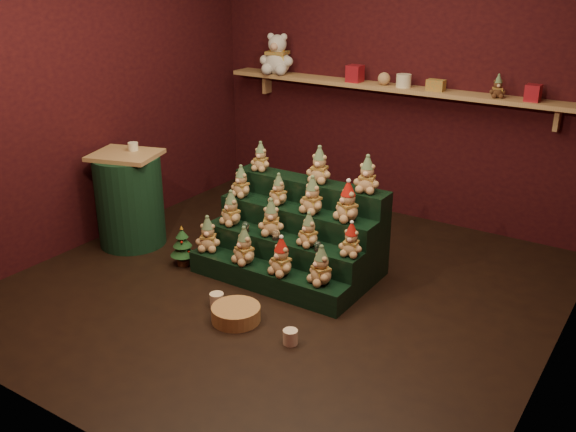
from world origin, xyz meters
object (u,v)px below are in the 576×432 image
Objects in this scene: riser_tier_front at (266,278)px; snow_globe_c at (318,246)px; brown_bear at (498,86)px; mug_right at (290,337)px; snow_globe_a at (245,227)px; side_table at (130,199)px; white_bear at (277,48)px; mug_left at (217,300)px; mini_christmas_tree at (183,246)px; wicker_basket at (236,314)px; snow_globe_b at (275,235)px.

riser_tier_front is 0.51m from snow_globe_c.
snow_globe_c is 0.40× the size of brown_bear.
riser_tier_front is 0.81m from mug_right.
riser_tier_front is at bearing -27.00° from snow_globe_a.
snow_globe_c is 2.16m from brown_bear.
snow_globe_a is at bearing -11.92° from side_table.
white_bear is at bearing 62.57° from side_table.
mini_christmas_tree is at bearing 150.11° from mug_left.
snow_globe_c reaches higher than mini_christmas_tree.
white_bear is (-1.04, 2.36, 1.52)m from mug_left.
wicker_basket is at bearing 175.77° from mug_right.
snow_globe_b is (0.30, 0.00, -0.00)m from snow_globe_a.
side_table is at bearing 178.02° from riser_tier_front.
side_table is 2.23m from white_bear.
side_table is 1.52m from mug_left.
snow_globe_a is 1.21m from mug_right.
mug_left is 0.26m from wicker_basket.
side_table is 8.06× the size of mug_left.
brown_bear is at bearing -11.81° from white_bear.
snow_globe_b is 0.09× the size of side_table.
riser_tier_front is 0.84m from mini_christmas_tree.
snow_globe_b is 0.16× the size of white_bear.
white_bear reaches higher than mini_christmas_tree.
side_table is at bearing 163.99° from mug_right.
wicker_basket is at bearing -58.72° from snow_globe_a.
snow_globe_c is 2.63m from white_bear.
snow_globe_c is at bearing 0.00° from snow_globe_a.
brown_bear is at bearing 67.59° from snow_globe_c.
brown_bear is at bearing 51.26° from snow_globe_a.
mug_left is 0.21× the size of white_bear.
snow_globe_c is at bearing 0.00° from snow_globe_b.
snow_globe_c reaches higher than riser_tier_front.
riser_tier_front is at bearing -70.16° from white_bear.
snow_globe_c is 0.76× the size of mug_right.
white_bear is at bearing 116.30° from snow_globe_a.
white_bear is at bearing 125.62° from mug_right.
mini_christmas_tree is (-0.82, -0.20, -0.22)m from snow_globe_b.
mini_christmas_tree is at bearing -158.74° from snow_globe_a.
mini_christmas_tree is 1.88× the size of brown_bear.
white_bear is (0.35, 1.87, 1.15)m from side_table.
snow_globe_a is 0.24× the size of wicker_basket.
white_bear is at bearing 117.73° from wicker_basket.
brown_bear is at bearing 57.63° from snow_globe_b.
white_bear reaches higher than snow_globe_a.
snow_globe_c is at bearing 106.85° from mug_right.
snow_globe_b reaches higher than mug_right.
side_table reaches higher than snow_globe_b.
mug_right is 0.53× the size of brown_bear.
snow_globe_c is at bearing 23.16° from riser_tier_front.
white_bear reaches higher than riser_tier_front.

